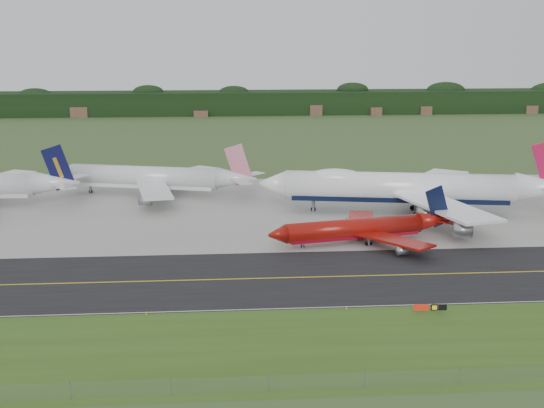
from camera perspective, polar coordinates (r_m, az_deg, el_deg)
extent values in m
plane|color=#334C23|center=(142.56, 5.56, -4.93)|extent=(600.00, 600.00, 0.00)
cube|color=#355318|center=(110.44, 8.74, -10.44)|extent=(400.00, 30.00, 0.01)
cube|color=black|center=(138.81, 5.84, -5.43)|extent=(400.00, 32.00, 0.02)
cube|color=gray|center=(191.18, 2.92, -0.27)|extent=(400.00, 78.00, 0.01)
cube|color=gold|center=(138.81, 5.84, -5.42)|extent=(400.00, 0.40, 0.00)
cube|color=silver|center=(124.46, 7.12, -7.64)|extent=(400.00, 0.25, 0.00)
plane|color=slate|center=(98.53, 10.51, -12.80)|extent=(320.00, 0.00, 320.00)
cylinder|color=slate|center=(98.53, 10.51, -12.80)|extent=(0.10, 0.10, 2.20)
cube|color=black|center=(411.01, -1.11, 7.65)|extent=(700.00, 24.00, 12.00)
cylinder|color=white|center=(185.79, 9.56, 1.30)|extent=(54.96, 16.97, 6.94)
cube|color=black|center=(186.25, 9.53, 0.62)|extent=(51.96, 14.76, 2.43)
cone|color=white|center=(186.47, 0.09, 1.52)|extent=(8.00, 8.09, 6.94)
ellipsoid|color=white|center=(185.13, 4.85, 1.99)|extent=(15.00, 8.42, 4.42)
cube|color=white|center=(171.85, 12.98, -0.21)|extent=(17.19, 32.39, 0.59)
cube|color=white|center=(201.92, 11.99, 1.76)|extent=(26.05, 30.86, 0.59)
cylinder|color=gray|center=(172.47, 11.52, -0.74)|extent=(4.26, 3.57, 2.91)
cylinder|color=gray|center=(201.23, 10.78, 1.23)|extent=(4.26, 3.57, 2.91)
cylinder|color=gray|center=(160.26, 14.17, -1.92)|extent=(4.26, 3.57, 2.91)
cylinder|color=gray|center=(214.95, 12.18, 1.91)|extent=(4.26, 3.57, 2.91)
cylinder|color=black|center=(186.99, 3.13, -0.38)|extent=(1.33, 0.78, 1.25)
cylinder|color=slate|center=(183.32, 10.93, -0.32)|extent=(1.13, 1.13, 4.64)
cylinder|color=black|center=(183.71, 10.91, -0.84)|extent=(1.34, 0.85, 1.25)
cylinder|color=slate|center=(190.74, 10.76, 0.20)|extent=(1.13, 1.13, 4.64)
cylinder|color=black|center=(191.11, 10.74, -0.30)|extent=(1.34, 0.85, 1.25)
cylinder|color=maroon|center=(158.91, 6.20, -1.83)|extent=(30.12, 10.63, 4.06)
cube|color=maroon|center=(159.25, 6.19, -2.29)|extent=(28.43, 9.30, 1.42)
cone|color=maroon|center=(153.12, 0.40, -2.32)|extent=(4.55, 4.79, 4.06)
cone|color=maroon|center=(167.14, 12.17, -1.21)|extent=(8.61, 5.71, 4.06)
cube|color=maroon|center=(153.93, 9.19, -2.68)|extent=(14.52, 16.50, 0.46)
cube|color=maroon|center=(168.50, 6.67, -1.24)|extent=(8.80, 17.46, 0.46)
cube|color=black|center=(166.72, 12.39, -0.17)|extent=(6.31, 1.74, 9.23)
cylinder|color=gray|center=(150.69, 9.75, -3.48)|extent=(2.54, 2.15, 1.70)
cylinder|color=gray|center=(172.19, 6.03, -1.30)|extent=(2.54, 2.15, 1.70)
cylinder|color=black|center=(155.61, 2.32, -3.20)|extent=(0.78, 0.48, 0.73)
cylinder|color=slate|center=(158.49, 7.30, -2.75)|extent=(0.68, 0.68, 2.09)
cylinder|color=black|center=(158.68, 7.29, -2.98)|extent=(0.79, 0.52, 0.73)
cylinder|color=slate|center=(162.41, 6.65, -2.34)|extent=(0.68, 0.68, 2.09)
cylinder|color=black|center=(162.58, 6.64, -2.58)|extent=(0.79, 0.52, 0.73)
cone|color=silver|center=(199.42, -15.91, 1.55)|extent=(11.75, 6.18, 5.92)
cube|color=#0C0D37|center=(198.58, -15.79, 2.66)|extent=(8.30, 0.66, 11.94)
cylinder|color=gray|center=(227.30, -18.99, 1.89)|extent=(3.29, 2.56, 2.49)
cylinder|color=silver|center=(206.71, -9.64, 2.05)|extent=(40.80, 16.39, 5.66)
cube|color=white|center=(207.06, -9.62, 1.55)|extent=(38.46, 14.48, 1.98)
cone|color=silver|center=(215.81, -15.36, 2.23)|extent=(6.43, 6.82, 5.66)
cone|color=silver|center=(199.09, -2.68, 1.93)|extent=(11.89, 8.34, 5.66)
cube|color=silver|center=(193.72, -8.86, 1.06)|extent=(11.10, 24.25, 0.51)
cube|color=silver|center=(215.40, -6.76, 2.31)|extent=(20.78, 22.54, 0.51)
cube|color=#C10D3F|center=(198.28, -2.51, 2.97)|extent=(7.65, 2.53, 11.26)
cylinder|color=gray|center=(189.04, -9.51, 0.26)|extent=(3.62, 3.12, 2.38)
cylinder|color=gray|center=(221.01, -6.40, 2.18)|extent=(3.62, 3.12, 2.38)
cylinder|color=black|center=(213.53, -13.49, 0.92)|extent=(1.11, 0.72, 1.02)
cylinder|color=slate|center=(203.41, -9.05, 0.90)|extent=(0.98, 0.98, 3.57)
cylinder|color=black|center=(203.67, -9.04, 0.55)|extent=(1.12, 0.76, 1.02)
cylinder|color=slate|center=(209.14, -8.47, 1.25)|extent=(0.98, 0.98, 3.57)
cylinder|color=black|center=(209.40, -8.46, 0.90)|extent=(1.12, 0.76, 1.02)
cylinder|color=slate|center=(122.04, 11.00, -8.03)|extent=(0.13, 0.13, 0.76)
cylinder|color=slate|center=(122.76, 12.51, -7.98)|extent=(0.13, 0.13, 0.76)
cube|color=#9C1B0C|center=(121.80, 11.17, -7.65)|extent=(2.40, 0.33, 0.98)
cube|color=black|center=(122.26, 12.13, -7.61)|extent=(1.10, 0.26, 0.98)
cube|color=black|center=(122.56, 12.73, -7.59)|extent=(1.31, 0.27, 0.98)
cylinder|color=yellow|center=(121.54, -9.45, -8.12)|extent=(0.16, 0.16, 0.50)
cylinder|color=yellow|center=(122.84, 5.63, -7.77)|extent=(0.16, 0.16, 0.50)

